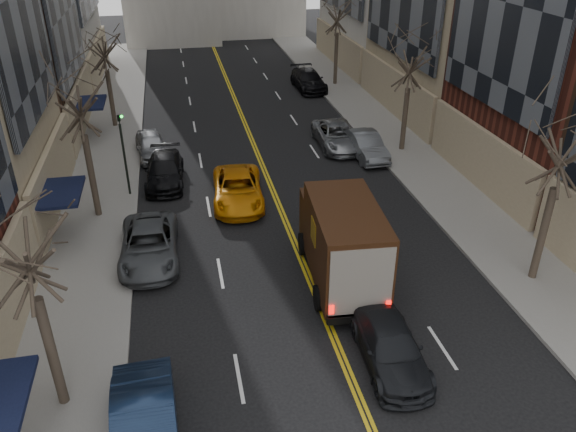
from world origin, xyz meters
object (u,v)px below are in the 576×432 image
ups_truck (342,242)px  pedestrian (346,229)px  observer_sedan (390,346)px  taxi (238,189)px

ups_truck → pedestrian: 2.88m
ups_truck → observer_sedan: ups_truck is taller
taxi → observer_sedan: bearing=-69.9°
taxi → pedestrian: pedestrian is taller
observer_sedan → ups_truck: bearing=95.9°
pedestrian → observer_sedan: bearing=150.2°
ups_truck → pedestrian: (0.99, 2.52, -1.00)m
ups_truck → taxi: size_ratio=1.25×
taxi → pedestrian: (4.15, -5.09, 0.05)m
ups_truck → observer_sedan: (0.26, -4.82, -1.12)m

